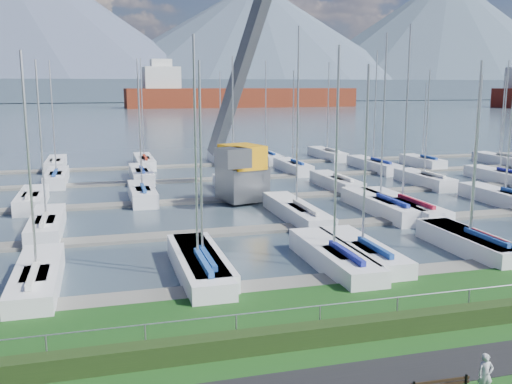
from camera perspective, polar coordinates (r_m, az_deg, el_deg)
name	(u,v)px	position (r m, az deg, el deg)	size (l,w,h in m)	color
path	(386,375)	(18.72, 12.90, -17.42)	(160.00, 2.00, 0.04)	black
water	(115,105)	(277.71, -13.88, 8.43)	(800.00, 540.00, 0.20)	#3B4A56
hedge	(351,330)	(20.65, 9.44, -13.46)	(80.00, 0.70, 0.70)	#1F3212
fence	(347,303)	(20.66, 9.05, -10.89)	(0.04, 0.04, 80.00)	#919299
foothill	(111,90)	(347.55, -14.29, 9.85)	(900.00, 80.00, 12.00)	#455565
mountains	(117,30)	(424.05, -13.77, 15.46)	(1190.00, 360.00, 115.00)	#49556A
docks	(209,201)	(45.09, -4.73, -0.86)	(90.00, 41.60, 0.25)	slate
person	(486,370)	(18.52, 21.99, -16.15)	(0.46, 0.30, 1.25)	#B6B5BC
crane	(244,129)	(45.28, -1.22, 6.31)	(7.06, 13.12, 22.35)	#55585C
cargo_ship_mid	(232,98)	(242.36, -2.39, 9.39)	(96.99, 19.72, 21.50)	maroon
sailboat_fleet	(182,128)	(45.54, -7.38, 6.33)	(74.82, 50.29, 13.33)	#1B2299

